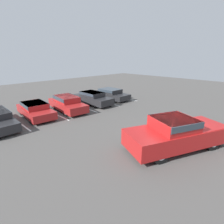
% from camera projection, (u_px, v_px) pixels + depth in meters
% --- Properties ---
extents(ground_plane, '(60.00, 60.00, 0.00)m').
position_uv_depth(ground_plane, '(170.00, 144.00, 9.76)').
color(ground_plane, '#4C4947').
extents(stall_stripe_b, '(0.12, 5.03, 0.01)m').
position_uv_depth(stall_stripe_b, '(18.00, 122.00, 13.08)').
color(stall_stripe_b, white).
rests_on(stall_stripe_b, ground_plane).
extents(stall_stripe_c, '(0.12, 5.03, 0.01)m').
position_uv_depth(stall_stripe_c, '(53.00, 113.00, 15.00)').
color(stall_stripe_c, white).
rests_on(stall_stripe_c, ground_plane).
extents(stall_stripe_d, '(0.12, 5.03, 0.01)m').
position_uv_depth(stall_stripe_d, '(81.00, 107.00, 16.92)').
color(stall_stripe_d, white).
rests_on(stall_stripe_d, ground_plane).
extents(stall_stripe_e, '(0.12, 5.03, 0.01)m').
position_uv_depth(stall_stripe_e, '(103.00, 102.00, 18.83)').
color(stall_stripe_e, white).
rests_on(stall_stripe_e, ground_plane).
extents(stall_stripe_f, '(0.12, 5.03, 0.01)m').
position_uv_depth(stall_stripe_f, '(120.00, 97.00, 20.75)').
color(stall_stripe_f, white).
rests_on(stall_stripe_f, ground_plane).
extents(pickup_truck, '(5.83, 4.05, 1.72)m').
position_uv_depth(pickup_truck, '(177.00, 133.00, 9.12)').
color(pickup_truck, '#A51919').
rests_on(pickup_truck, ground_plane).
extents(parked_sedan_b, '(2.07, 4.50, 1.16)m').
position_uv_depth(parked_sedan_b, '(35.00, 109.00, 13.98)').
color(parked_sedan_b, maroon).
rests_on(parked_sedan_b, ground_plane).
extents(parked_sedan_c, '(2.19, 4.76, 1.31)m').
position_uv_depth(parked_sedan_c, '(67.00, 103.00, 15.58)').
color(parked_sedan_c, maroon).
rests_on(parked_sedan_c, ground_plane).
extents(parked_sedan_d, '(1.79, 4.45, 1.24)m').
position_uv_depth(parked_sedan_d, '(93.00, 98.00, 17.70)').
color(parked_sedan_d, '#232326').
rests_on(parked_sedan_d, ground_plane).
extents(parked_sedan_e, '(1.87, 4.44, 1.17)m').
position_uv_depth(parked_sedan_e, '(111.00, 94.00, 19.73)').
color(parked_sedan_e, '#232326').
rests_on(parked_sedan_e, ground_plane).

